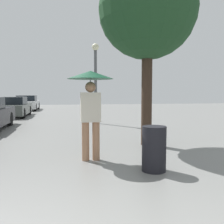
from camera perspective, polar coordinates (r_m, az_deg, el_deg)
The scene contains 6 objects.
pedestrian at distance 5.46m, azimuth -4.94°, elevation 4.42°, with size 1.00×1.00×1.97m.
parked_car_third at distance 16.78m, azimuth -21.46°, elevation 1.00°, with size 1.64×4.06×1.23m.
parked_car_farthest at distance 22.52m, azimuth -18.79°, elevation 1.91°, with size 1.73×3.81×1.26m.
tree at distance 7.51m, azimuth 8.14°, elevation 21.94°, with size 2.73×2.73×5.15m.
street_lamp at distance 12.19m, azimuth -3.79°, elevation 8.94°, with size 0.34×0.34×3.85m.
trash_bin at distance 4.87m, azimuth 9.58°, elevation -8.27°, with size 0.46×0.46×0.86m.
Camera 1 is at (-0.05, -1.60, 1.50)m, focal length 40.00 mm.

